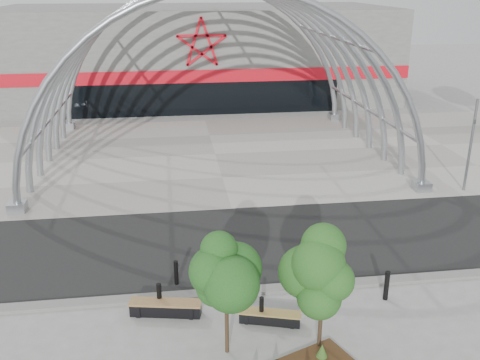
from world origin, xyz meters
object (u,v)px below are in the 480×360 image
at_px(signal_pole, 471,144).
at_px(bollard_2, 261,310).
at_px(street_tree_1, 324,271).
at_px(bench_1, 270,318).
at_px(bench_0, 166,308).
at_px(street_tree_0, 226,273).

xyz_separation_m(signal_pole, bollard_2, (-12.32, -9.73, -2.06)).
xyz_separation_m(signal_pole, street_tree_1, (-10.84, -11.20, 0.09)).
bearing_deg(bollard_2, bench_1, -19.01).
distance_m(bench_0, bollard_2, 3.13).
bearing_deg(bench_0, signal_pole, 30.15).
distance_m(street_tree_0, street_tree_1, 2.73).
relative_size(street_tree_1, bench_1, 1.80).
bearing_deg(bench_0, bench_1, -15.50).
height_order(street_tree_0, bench_1, street_tree_0).
relative_size(street_tree_1, bollard_2, 3.99).
bearing_deg(street_tree_1, street_tree_0, 176.12).
relative_size(street_tree_0, street_tree_1, 1.01).
distance_m(street_tree_0, bench_0, 3.66).
xyz_separation_m(bench_1, bollard_2, (-0.26, 0.09, 0.25)).
bearing_deg(street_tree_0, signal_pole, 39.08).
height_order(street_tree_1, bench_0, street_tree_1).
distance_m(signal_pole, street_tree_1, 15.59).
bearing_deg(street_tree_1, signal_pole, 45.94).
xyz_separation_m(signal_pole, street_tree_0, (-13.57, -11.02, 0.13)).
bearing_deg(street_tree_1, bench_0, 152.99).
distance_m(signal_pole, street_tree_0, 17.48).
bearing_deg(bench_1, street_tree_0, -141.38).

